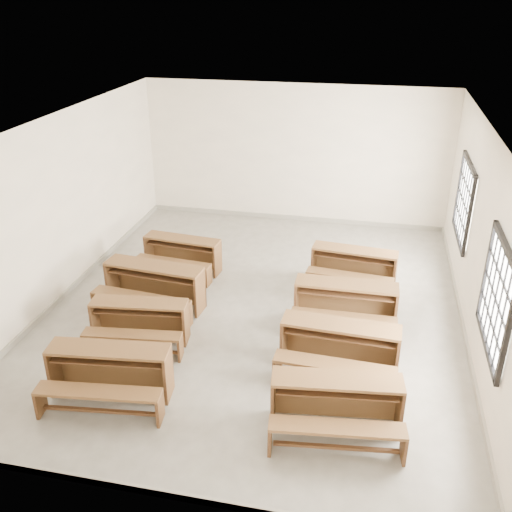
% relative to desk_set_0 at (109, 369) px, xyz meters
% --- Properties ---
extents(room, '(8.50, 8.50, 3.20)m').
position_rel_desk_set_0_xyz_m(room, '(1.54, 2.73, 1.71)').
color(room, gray).
rests_on(room, ground).
extents(desk_set_0, '(1.73, 1.04, 0.74)m').
position_rel_desk_set_0_xyz_m(desk_set_0, '(0.00, 0.00, 0.00)').
color(desk_set_0, brown).
rests_on(desk_set_0, ground).
extents(desk_set_1, '(1.59, 0.96, 0.68)m').
position_rel_desk_set_0_xyz_m(desk_set_1, '(-0.13, 1.34, -0.04)').
color(desk_set_1, brown).
rests_on(desk_set_1, ground).
extents(desk_set_2, '(1.82, 1.07, 0.78)m').
position_rel_desk_set_0_xyz_m(desk_set_2, '(-0.30, 2.40, 0.02)').
color(desk_set_2, brown).
rests_on(desk_set_2, ground).
extents(desk_set_3, '(1.58, 0.94, 0.68)m').
position_rel_desk_set_0_xyz_m(desk_set_3, '(-0.28, 3.83, -0.04)').
color(desk_set_3, brown).
rests_on(desk_set_3, ground).
extents(desk_set_4, '(1.72, 1.03, 0.73)m').
position_rel_desk_set_0_xyz_m(desk_set_4, '(3.06, -0.01, -0.00)').
color(desk_set_4, brown).
rests_on(desk_set_4, ground).
extents(desk_set_5, '(1.74, 0.96, 0.76)m').
position_rel_desk_set_0_xyz_m(desk_set_5, '(3.00, 1.22, 0.01)').
color(desk_set_5, brown).
rests_on(desk_set_5, ground).
extents(desk_set_6, '(1.67, 0.88, 0.75)m').
position_rel_desk_set_0_xyz_m(desk_set_6, '(3.00, 2.49, 0.01)').
color(desk_set_6, brown).
rests_on(desk_set_6, ground).
extents(desk_set_7, '(1.64, 0.97, 0.71)m').
position_rel_desk_set_0_xyz_m(desk_set_7, '(3.05, 3.95, -0.02)').
color(desk_set_7, brown).
rests_on(desk_set_7, ground).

